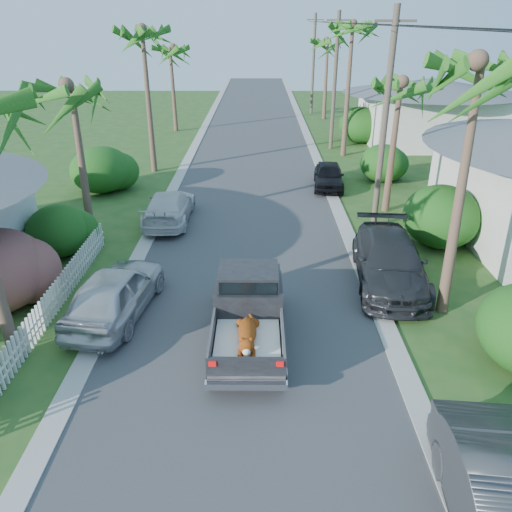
{
  "coord_description": "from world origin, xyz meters",
  "views": [
    {
      "loc": [
        0.43,
        -7.91,
        8.46
      ],
      "look_at": [
        0.34,
        6.92,
        1.4
      ],
      "focal_mm": 35.0,
      "sensor_mm": 36.0,
      "label": 1
    }
  ],
  "objects_px": {
    "parked_car_rf": "(329,176)",
    "palm_r_b": "(401,83)",
    "parked_car_rm": "(390,262)",
    "palm_r_d": "(328,41)",
    "pickup_truck": "(248,306)",
    "palm_l_b": "(70,86)",
    "palm_r_c": "(353,25)",
    "utility_pole_d": "(313,64)",
    "palm_l_d": "(170,48)",
    "parked_car_ln": "(115,293)",
    "utility_pole_c": "(335,81)",
    "palm_l_c": "(142,30)",
    "palm_r_a": "(484,63)",
    "house_right_far": "(429,114)",
    "utility_pole_b": "(385,123)",
    "parked_car_lf": "(169,207)"
  },
  "relations": [
    {
      "from": "parked_car_lf",
      "to": "palm_l_c",
      "type": "xyz_separation_m",
      "value": [
        -2.32,
        8.45,
        7.21
      ]
    },
    {
      "from": "pickup_truck",
      "to": "utility_pole_d",
      "type": "height_order",
      "value": "utility_pole_d"
    },
    {
      "from": "pickup_truck",
      "to": "palm_l_b",
      "type": "xyz_separation_m",
      "value": [
        -6.94,
        7.6,
        5.14
      ]
    },
    {
      "from": "parked_car_rf",
      "to": "parked_car_ln",
      "type": "relative_size",
      "value": 0.82
    },
    {
      "from": "parked_car_rf",
      "to": "palm_r_a",
      "type": "xyz_separation_m",
      "value": [
        2.04,
        -12.74,
        6.75
      ]
    },
    {
      "from": "parked_car_rm",
      "to": "palm_r_b",
      "type": "distance_m",
      "value": 9.05
    },
    {
      "from": "palm_l_b",
      "to": "palm_r_c",
      "type": "distance_m",
      "value": 19.21
    },
    {
      "from": "palm_r_b",
      "to": "palm_r_d",
      "type": "distance_m",
      "value": 25.01
    },
    {
      "from": "parked_car_rm",
      "to": "palm_l_b",
      "type": "height_order",
      "value": "palm_l_b"
    },
    {
      "from": "parked_car_rm",
      "to": "palm_l_d",
      "type": "bearing_deg",
      "value": 118.93
    },
    {
      "from": "palm_l_c",
      "to": "palm_r_d",
      "type": "bearing_deg",
      "value": 55.22
    },
    {
      "from": "palm_r_c",
      "to": "utility_pole_d",
      "type": "relative_size",
      "value": 1.04
    },
    {
      "from": "utility_pole_b",
      "to": "utility_pole_d",
      "type": "distance_m",
      "value": 30.0
    },
    {
      "from": "palm_r_d",
      "to": "palm_r_a",
      "type": "bearing_deg",
      "value": -90.34
    },
    {
      "from": "parked_car_rm",
      "to": "parked_car_lf",
      "type": "xyz_separation_m",
      "value": [
        -8.68,
        5.83,
        -0.11
      ]
    },
    {
      "from": "parked_car_lf",
      "to": "palm_r_b",
      "type": "xyz_separation_m",
      "value": [
        10.28,
        1.45,
        5.25
      ]
    },
    {
      "from": "parked_car_ln",
      "to": "palm_r_a",
      "type": "bearing_deg",
      "value": -169.47
    },
    {
      "from": "parked_car_rm",
      "to": "parked_car_ln",
      "type": "relative_size",
      "value": 1.18
    },
    {
      "from": "parked_car_ln",
      "to": "utility_pole_c",
      "type": "xyz_separation_m",
      "value": [
        9.62,
        22.5,
        3.79
      ]
    },
    {
      "from": "palm_l_b",
      "to": "palm_r_d",
      "type": "xyz_separation_m",
      "value": [
        13.3,
        28.0,
        0.59
      ]
    },
    {
      "from": "parked_car_rm",
      "to": "palm_r_c",
      "type": "xyz_separation_m",
      "value": [
        1.2,
        18.28,
        7.29
      ]
    },
    {
      "from": "parked_car_rf",
      "to": "palm_r_a",
      "type": "relative_size",
      "value": 0.45
    },
    {
      "from": "palm_r_a",
      "to": "house_right_far",
      "type": "distance_m",
      "value": 25.48
    },
    {
      "from": "palm_r_a",
      "to": "parked_car_ln",
      "type": "bearing_deg",
      "value": -177.21
    },
    {
      "from": "palm_r_b",
      "to": "utility_pole_b",
      "type": "xyz_separation_m",
      "value": [
        -1.0,
        -2.0,
        -1.35
      ]
    },
    {
      "from": "parked_car_rm",
      "to": "palm_r_a",
      "type": "bearing_deg",
      "value": -47.64
    },
    {
      "from": "palm_l_d",
      "to": "parked_car_rm",
      "type": "bearing_deg",
      "value": -66.37
    },
    {
      "from": "parked_car_rf",
      "to": "utility_pole_b",
      "type": "relative_size",
      "value": 0.44
    },
    {
      "from": "parked_car_ln",
      "to": "parked_car_rf",
      "type": "bearing_deg",
      "value": -114.28
    },
    {
      "from": "parked_car_rf",
      "to": "palm_r_b",
      "type": "relative_size",
      "value": 0.54
    },
    {
      "from": "parked_car_ln",
      "to": "utility_pole_d",
      "type": "relative_size",
      "value": 0.53
    },
    {
      "from": "palm_l_d",
      "to": "utility_pole_b",
      "type": "bearing_deg",
      "value": -60.05
    },
    {
      "from": "parked_car_ln",
      "to": "palm_l_d",
      "type": "distance_m",
      "value": 29.16
    },
    {
      "from": "utility_pole_c",
      "to": "utility_pole_d",
      "type": "bearing_deg",
      "value": 90.0
    },
    {
      "from": "palm_r_b",
      "to": "utility_pole_c",
      "type": "distance_m",
      "value": 13.11
    },
    {
      "from": "palm_l_d",
      "to": "palm_r_c",
      "type": "relative_size",
      "value": 0.82
    },
    {
      "from": "palm_l_b",
      "to": "palm_l_c",
      "type": "bearing_deg",
      "value": 85.43
    },
    {
      "from": "parked_car_rm",
      "to": "palm_l_c",
      "type": "distance_m",
      "value": 19.37
    },
    {
      "from": "palm_r_b",
      "to": "utility_pole_d",
      "type": "relative_size",
      "value": 0.8
    },
    {
      "from": "utility_pole_d",
      "to": "parked_car_ln",
      "type": "bearing_deg",
      "value": -104.38
    },
    {
      "from": "parked_car_rf",
      "to": "house_right_far",
      "type": "bearing_deg",
      "value": 57.35
    },
    {
      "from": "parked_car_rm",
      "to": "utility_pole_c",
      "type": "height_order",
      "value": "utility_pole_c"
    },
    {
      "from": "parked_car_ln",
      "to": "palm_r_c",
      "type": "xyz_separation_m",
      "value": [
        10.22,
        20.5,
        7.3
      ]
    },
    {
      "from": "palm_l_b",
      "to": "palm_r_a",
      "type": "relative_size",
      "value": 0.85
    },
    {
      "from": "parked_car_rm",
      "to": "palm_r_d",
      "type": "xyz_separation_m",
      "value": [
        1.5,
        32.28,
        5.92
      ]
    },
    {
      "from": "parked_car_rm",
      "to": "parked_car_lf",
      "type": "height_order",
      "value": "parked_car_rm"
    },
    {
      "from": "parked_car_lf",
      "to": "palm_l_c",
      "type": "bearing_deg",
      "value": -74.83
    },
    {
      "from": "palm_r_d",
      "to": "utility_pole_d",
      "type": "xyz_separation_m",
      "value": [
        -0.9,
        3.0,
        -2.14
      ]
    },
    {
      "from": "palm_l_b",
      "to": "palm_l_d",
      "type": "bearing_deg",
      "value": 89.22
    },
    {
      "from": "pickup_truck",
      "to": "palm_l_d",
      "type": "distance_m",
      "value": 30.82
    }
  ]
}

